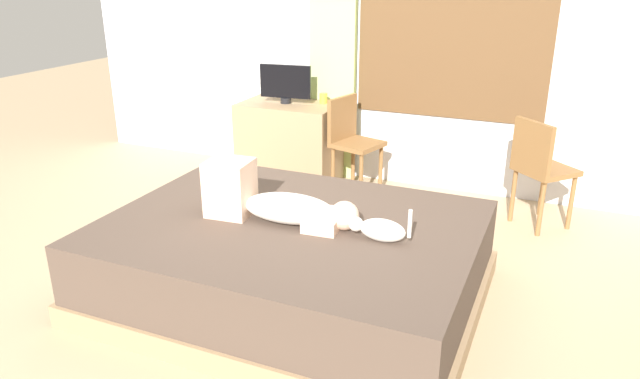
{
  "coord_description": "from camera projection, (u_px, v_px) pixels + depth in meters",
  "views": [
    {
      "loc": [
        1.57,
        -2.86,
        1.94
      ],
      "look_at": [
        0.25,
        0.21,
        0.66
      ],
      "focal_mm": 33.15,
      "sensor_mm": 36.0,
      "label": 1
    }
  ],
  "objects": [
    {
      "name": "bed",
      "position": [
        292.0,
        260.0,
        3.6
      ],
      "size": [
        2.23,
        1.7,
        0.51
      ],
      "color": "#997A56",
      "rests_on": "ground"
    },
    {
      "name": "tv_monitor",
      "position": [
        285.0,
        83.0,
        5.37
      ],
      "size": [
        0.48,
        0.1,
        0.35
      ],
      "color": "black",
      "rests_on": "desk"
    },
    {
      "name": "desk",
      "position": [
        290.0,
        142.0,
        5.56
      ],
      "size": [
        0.9,
        0.56,
        0.74
      ],
      "color": "#997A56",
      "rests_on": "ground"
    },
    {
      "name": "chair_spare",
      "position": [
        540.0,
        165.0,
        4.49
      ],
      "size": [
        0.54,
        0.54,
        0.86
      ],
      "color": "brown",
      "rests_on": "ground"
    },
    {
      "name": "curtain_left",
      "position": [
        333.0,
        48.0,
        5.37
      ],
      "size": [
        0.44,
        0.06,
        2.45
      ],
      "primitive_type": "cube",
      "color": "#ADCC75",
      "rests_on": "ground"
    },
    {
      "name": "ground_plane",
      "position": [
        271.0,
        292.0,
        3.73
      ],
      "size": [
        16.0,
        16.0,
        0.0
      ],
      "primitive_type": "plane",
      "color": "tan"
    },
    {
      "name": "chair_by_desk",
      "position": [
        351.0,
        138.0,
        5.2
      ],
      "size": [
        0.47,
        0.47,
        0.86
      ],
      "color": "brown",
      "rests_on": "ground"
    },
    {
      "name": "cup",
      "position": [
        323.0,
        98.0,
        5.41
      ],
      "size": [
        0.07,
        0.07,
        0.09
      ],
      "primitive_type": "cylinder",
      "color": "gold",
      "rests_on": "desk"
    },
    {
      "name": "cat",
      "position": [
        379.0,
        229.0,
        3.24
      ],
      "size": [
        0.36,
        0.11,
        0.21
      ],
      "color": "silver",
      "rests_on": "bed"
    },
    {
      "name": "person_lying",
      "position": [
        274.0,
        202.0,
        3.49
      ],
      "size": [
        0.94,
        0.33,
        0.34
      ],
      "color": "silver",
      "rests_on": "bed"
    },
    {
      "name": "back_wall_with_window",
      "position": [
        392.0,
        24.0,
        5.21
      ],
      "size": [
        6.4,
        0.14,
        2.9
      ],
      "color": "silver",
      "rests_on": "ground"
    }
  ]
}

